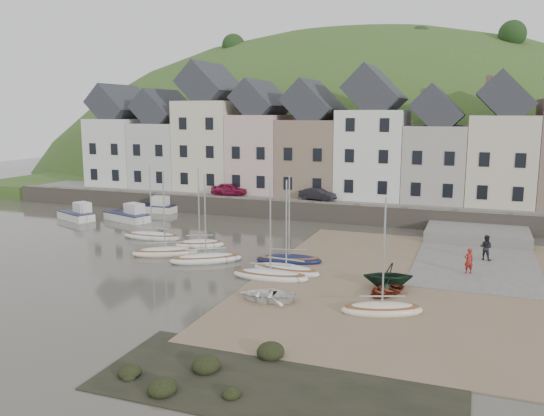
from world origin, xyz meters
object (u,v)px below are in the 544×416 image
at_px(sailboat_0, 152,236).
at_px(person_dark, 486,247).
at_px(rowboat_green, 388,275).
at_px(rowboat_white, 267,295).
at_px(rowboat_red, 385,290).
at_px(person_red, 469,261).
at_px(car_left, 229,189).
at_px(car_right, 317,194).

height_order(sailboat_0, person_dark, sailboat_0).
height_order(sailboat_0, rowboat_green, sailboat_0).
bearing_deg(rowboat_white, person_dark, 129.33).
relative_size(rowboat_white, rowboat_red, 1.18).
bearing_deg(person_dark, rowboat_green, 77.83).
xyz_separation_m(person_red, person_dark, (1.05, 3.93, 0.06)).
bearing_deg(rowboat_red, sailboat_0, -172.41).
relative_size(car_left, car_right, 1.02).
bearing_deg(person_red, rowboat_white, 13.64).
relative_size(rowboat_green, car_right, 0.77).
height_order(person_red, car_right, car_right).
height_order(rowboat_green, rowboat_red, rowboat_green).
relative_size(rowboat_white, person_red, 1.88).
xyz_separation_m(rowboat_red, car_left, (-20.04, 22.55, 1.92)).
distance_m(rowboat_white, person_dark, 17.35).
relative_size(rowboat_green, rowboat_red, 1.10).
relative_size(person_red, car_right, 0.44).
relative_size(rowboat_green, car_left, 0.76).
relative_size(rowboat_red, car_left, 0.69).
xyz_separation_m(rowboat_green, car_left, (-19.99, 21.12, 1.43)).
xyz_separation_m(sailboat_0, rowboat_white, (14.31, -10.99, 0.12)).
distance_m(rowboat_red, person_red, 7.43).
bearing_deg(person_dark, car_right, -18.22).
height_order(rowboat_white, car_right, car_right).
height_order(rowboat_white, car_left, car_left).
xyz_separation_m(rowboat_white, car_right, (-4.39, 25.74, 1.83)).
height_order(rowboat_green, person_red, person_red).
xyz_separation_m(person_red, car_left, (-24.39, 16.55, 1.30)).
distance_m(rowboat_green, person_dark, 10.09).
distance_m(rowboat_red, car_left, 30.23).
height_order(sailboat_0, person_red, sailboat_0).
xyz_separation_m(sailboat_0, person_red, (24.61, -1.81, 0.69)).
bearing_deg(car_right, person_dark, -115.22).
distance_m(rowboat_white, car_left, 29.40).
height_order(sailboat_0, rowboat_red, sailboat_0).
bearing_deg(person_dark, car_left, -5.89).
distance_m(car_left, car_right, 9.70).
xyz_separation_m(rowboat_white, car_left, (-14.09, 25.74, 1.87)).
height_order(sailboat_0, car_right, sailboat_0).
distance_m(person_dark, car_left, 28.43).
bearing_deg(rowboat_red, car_left, 160.28).
height_order(sailboat_0, car_left, sailboat_0).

